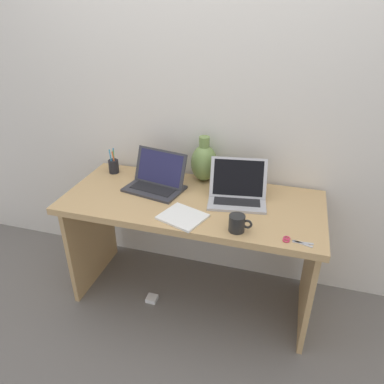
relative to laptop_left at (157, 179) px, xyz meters
name	(u,v)px	position (x,y,z in m)	size (l,w,h in m)	color
ground_plane	(192,294)	(0.25, -0.09, -0.81)	(6.00, 6.00, 0.00)	slate
back_wall	(209,109)	(0.25, 0.29, 0.39)	(4.40, 0.04, 2.40)	silver
desk	(192,222)	(0.25, -0.09, -0.22)	(1.53, 0.67, 0.75)	tan
laptop_left	(157,179)	(0.00, 0.00, 0.00)	(0.39, 0.30, 0.23)	#333338
laptop_right	(238,190)	(0.51, 0.00, 0.00)	(0.37, 0.31, 0.23)	#B2B2B7
green_vase	(204,162)	(0.25, 0.19, 0.07)	(0.17, 0.17, 0.30)	#75934C
notebook_stack	(183,217)	(0.26, -0.30, -0.05)	(0.23, 0.20, 0.01)	white
coffee_mug	(237,223)	(0.57, -0.33, -0.02)	(0.12, 0.08, 0.09)	black
pen_cup	(114,166)	(-0.36, 0.12, -0.01)	(0.07, 0.07, 0.17)	black
scissors	(292,241)	(0.84, -0.35, -0.06)	(0.15, 0.06, 0.01)	#B7B7BC
power_brick	(152,299)	(0.01, -0.22, -0.80)	(0.07, 0.07, 0.03)	white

